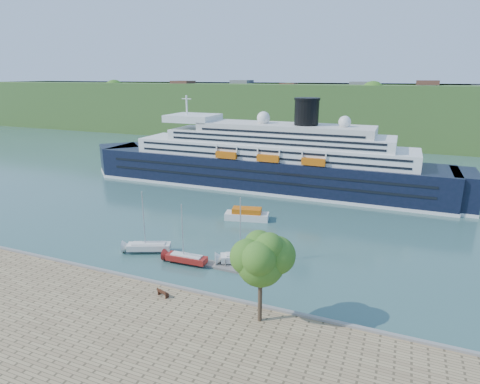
% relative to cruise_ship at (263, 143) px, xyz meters
% --- Properties ---
extents(ground, '(400.00, 400.00, 0.00)m').
position_rel_cruise_ship_xyz_m(ground, '(3.40, -53.91, -11.37)').
color(ground, '#305653').
rests_on(ground, ground).
extents(far_hillside, '(400.00, 50.00, 24.00)m').
position_rel_cruise_ship_xyz_m(far_hillside, '(3.40, 91.09, 0.63)').
color(far_hillside, '#376026').
rests_on(far_hillside, ground).
extents(quay_coping, '(220.00, 0.50, 0.30)m').
position_rel_cruise_ship_xyz_m(quay_coping, '(3.40, -54.11, -10.22)').
color(quay_coping, slate).
rests_on(quay_coping, promenade).
extents(cruise_ship, '(101.37, 15.55, 22.74)m').
position_rel_cruise_ship_xyz_m(cruise_ship, '(0.00, 0.00, 0.00)').
color(cruise_ship, black).
rests_on(cruise_ship, ground).
extents(park_bench, '(1.85, 1.17, 1.10)m').
position_rel_cruise_ship_xyz_m(park_bench, '(6.62, -56.48, -9.82)').
color(park_bench, '#4B2515').
rests_on(park_bench, promenade).
extents(promenade_tree, '(7.04, 7.04, 11.67)m').
position_rel_cruise_ship_xyz_m(promenade_tree, '(19.57, -56.74, -4.54)').
color(promenade_tree, '#32681B').
rests_on(promenade_tree, promenade).
extents(floating_pontoon, '(15.89, 2.20, 0.35)m').
position_rel_cruise_ship_xyz_m(floating_pontoon, '(8.15, -44.79, -11.19)').
color(floating_pontoon, slate).
rests_on(floating_pontoon, ground).
extents(sailboat_white_near, '(7.85, 4.97, 9.86)m').
position_rel_cruise_ship_xyz_m(sailboat_white_near, '(-3.88, -44.44, -6.44)').
color(sailboat_white_near, silver).
rests_on(sailboat_white_near, ground).
extents(sailboat_red, '(7.12, 2.23, 9.11)m').
position_rel_cruise_ship_xyz_m(sailboat_red, '(3.84, -45.80, -6.82)').
color(sailboat_red, maroon).
rests_on(sailboat_red, ground).
extents(sailboat_white_far, '(7.92, 5.63, 10.11)m').
position_rel_cruise_ship_xyz_m(sailboat_white_far, '(11.87, -42.32, -6.31)').
color(sailboat_white_far, silver).
rests_on(sailboat_white_far, ground).
extents(tender_launch, '(9.12, 4.81, 2.40)m').
position_rel_cruise_ship_xyz_m(tender_launch, '(5.15, -24.03, -10.17)').
color(tender_launch, '#C5590B').
rests_on(tender_launch, ground).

